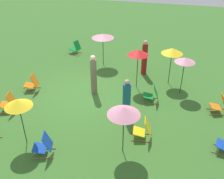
# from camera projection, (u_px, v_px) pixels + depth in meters

# --- Properties ---
(ground_plane) EXTENTS (40.00, 40.00, 0.00)m
(ground_plane) POSITION_uv_depth(u_px,v_px,m) (87.00, 95.00, 11.95)
(ground_plane) COLOR #386B28
(deckchair_0) EXTENTS (0.66, 0.86, 0.83)m
(deckchair_0) POSITION_uv_depth(u_px,v_px,m) (9.00, 103.00, 10.73)
(deckchair_0) COLOR olive
(deckchair_0) RESTS_ON ground
(deckchair_1) EXTENTS (0.64, 0.85, 0.83)m
(deckchair_1) POSITION_uv_depth(u_px,v_px,m) (220.00, 105.00, 10.62)
(deckchair_1) COLOR olive
(deckchair_1) RESTS_ON ground
(deckchair_3) EXTENTS (0.64, 0.85, 0.83)m
(deckchair_3) POSITION_uv_depth(u_px,v_px,m) (76.00, 48.00, 16.02)
(deckchair_3) COLOR olive
(deckchair_3) RESTS_ON ground
(deckchair_5) EXTENTS (0.65, 0.85, 0.83)m
(deckchair_5) POSITION_uv_depth(u_px,v_px,m) (32.00, 83.00, 12.15)
(deckchair_5) COLOR olive
(deckchair_5) RESTS_ON ground
(deckchair_6) EXTENTS (0.57, 0.81, 0.83)m
(deckchair_6) POSITION_uv_depth(u_px,v_px,m) (143.00, 130.00, 9.25)
(deckchair_6) COLOR olive
(deckchair_6) RESTS_ON ground
(deckchair_8) EXTENTS (0.68, 0.87, 0.83)m
(deckchair_8) POSITION_uv_depth(u_px,v_px,m) (44.00, 146.00, 8.55)
(deckchair_8) COLOR olive
(deckchair_8) RESTS_ON ground
(deckchair_9) EXTENTS (0.60, 0.83, 0.83)m
(deckchair_9) POSITION_uv_depth(u_px,v_px,m) (152.00, 94.00, 11.34)
(deckchair_9) COLOR olive
(deckchair_9) RESTS_ON ground
(umbrella_0) EXTENTS (0.99, 0.99, 1.97)m
(umbrella_0) POSITION_uv_depth(u_px,v_px,m) (138.00, 52.00, 11.65)
(umbrella_0) COLOR black
(umbrella_0) RESTS_ON ground
(umbrella_1) EXTENTS (0.93, 0.93, 1.82)m
(umbrella_1) POSITION_uv_depth(u_px,v_px,m) (18.00, 103.00, 8.37)
(umbrella_1) COLOR black
(umbrella_1) RESTS_ON ground
(umbrella_2) EXTENTS (0.91, 0.91, 1.82)m
(umbrella_2) POSITION_uv_depth(u_px,v_px,m) (185.00, 60.00, 11.23)
(umbrella_2) COLOR black
(umbrella_2) RESTS_ON ground
(umbrella_3) EXTENTS (1.23, 1.23, 1.83)m
(umbrella_3) POSITION_uv_depth(u_px,v_px,m) (103.00, 36.00, 13.93)
(umbrella_3) COLOR black
(umbrella_3) RESTS_ON ground
(umbrella_4) EXTENTS (1.07, 1.07, 1.86)m
(umbrella_4) POSITION_uv_depth(u_px,v_px,m) (124.00, 111.00, 7.97)
(umbrella_4) COLOR black
(umbrella_4) RESTS_ON ground
(umbrella_5) EXTENTS (1.02, 1.02, 1.88)m
(umbrella_5) POSITION_uv_depth(u_px,v_px,m) (172.00, 51.00, 12.03)
(umbrella_5) COLOR black
(umbrella_5) RESTS_ON ground
(person_0) EXTENTS (0.35, 0.35, 1.88)m
(person_0) POSITION_uv_depth(u_px,v_px,m) (144.00, 58.00, 13.37)
(person_0) COLOR maroon
(person_0) RESTS_ON ground
(person_1) EXTENTS (0.33, 0.33, 1.91)m
(person_1) POSITION_uv_depth(u_px,v_px,m) (94.00, 75.00, 11.67)
(person_1) COLOR #72664C
(person_1) RESTS_ON ground
(person_2) EXTENTS (0.42, 0.42, 1.74)m
(person_2) POSITION_uv_depth(u_px,v_px,m) (127.00, 100.00, 10.11)
(person_2) COLOR #195972
(person_2) RESTS_ON ground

